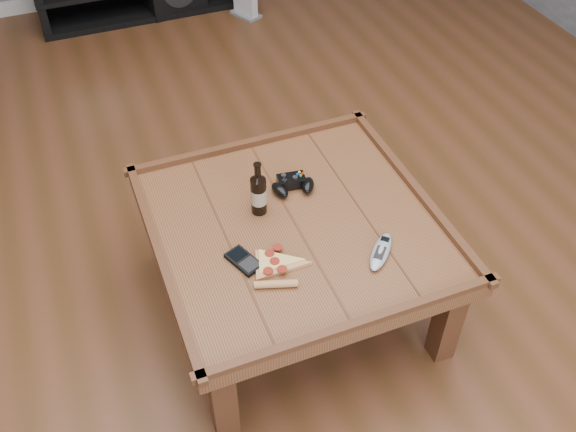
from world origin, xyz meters
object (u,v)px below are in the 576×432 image
object	(u,v)px
beer_bottle	(259,193)
game_controller	(293,185)
pizza_slice	(275,266)
smartphone	(244,261)
coffee_table	(295,235)
remote_control	(381,252)

from	to	relation	value
beer_bottle	game_controller	bearing A→B (deg)	22.55
pizza_slice	smartphone	size ratio (longest dim) A/B	2.01
coffee_table	remote_control	world-z (taller)	remote_control
beer_bottle	game_controller	xyz separation A→B (m)	(0.16, 0.07, -0.07)
beer_bottle	remote_control	world-z (taller)	beer_bottle
coffee_table	remote_control	bearing A→B (deg)	-48.85
pizza_slice	smartphone	world-z (taller)	pizza_slice
game_controller	smartphone	size ratio (longest dim) A/B	1.27
pizza_slice	remote_control	size ratio (longest dim) A/B	1.67
coffee_table	game_controller	size ratio (longest dim) A/B	5.65
smartphone	game_controller	bearing A→B (deg)	22.27
coffee_table	game_controller	distance (m)	0.20
pizza_slice	game_controller	bearing A→B (deg)	77.91
coffee_table	game_controller	world-z (taller)	game_controller
game_controller	remote_control	bearing A→B (deg)	-62.16
coffee_table	smartphone	bearing A→B (deg)	-154.63
beer_bottle	game_controller	distance (m)	0.18
beer_bottle	smartphone	size ratio (longest dim) A/B	1.53
beer_bottle	smartphone	xyz separation A→B (m)	(-0.13, -0.22, -0.08)
smartphone	remote_control	xyz separation A→B (m)	(0.44, -0.14, 0.01)
coffee_table	pizza_slice	xyz separation A→B (m)	(-0.14, -0.17, 0.07)
coffee_table	pizza_slice	world-z (taller)	pizza_slice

